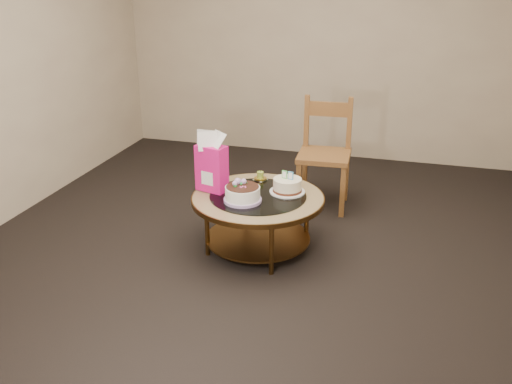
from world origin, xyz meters
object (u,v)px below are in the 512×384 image
(coffee_table, at_px, (258,205))
(dining_chair, at_px, (325,153))
(decorated_cake, at_px, (242,194))
(cream_cake, at_px, (287,186))
(gift_bag, at_px, (212,162))

(coffee_table, distance_m, dining_chair, 1.09)
(decorated_cake, height_order, cream_cake, cream_cake)
(cream_cake, xyz_separation_m, gift_bag, (-0.57, -0.11, 0.18))
(decorated_cake, height_order, dining_chair, dining_chair)
(decorated_cake, xyz_separation_m, gift_bag, (-0.29, 0.15, 0.18))
(cream_cake, distance_m, gift_bag, 0.61)
(decorated_cake, distance_m, cream_cake, 0.38)
(decorated_cake, relative_size, cream_cake, 1.03)
(cream_cake, bearing_deg, decorated_cake, -124.90)
(decorated_cake, xyz_separation_m, dining_chair, (0.42, 1.16, -0.01))
(cream_cake, bearing_deg, dining_chair, 93.35)
(coffee_table, relative_size, cream_cake, 3.72)
(dining_chair, bearing_deg, gift_bag, -128.15)
(decorated_cake, bearing_deg, cream_cake, 43.20)
(coffee_table, height_order, dining_chair, dining_chair)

